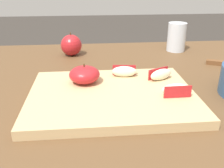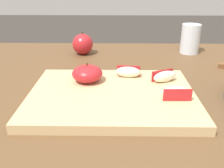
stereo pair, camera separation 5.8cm
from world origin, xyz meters
The scene contains 8 objects.
dining_table centered at (0.00, 0.00, 0.63)m, with size 1.19×0.97×0.72m.
cutting_board centered at (-0.05, -0.03, 0.73)m, with size 0.38×0.29×0.02m.
apple_half_skin_up centered at (-0.11, 0.03, 0.76)m, with size 0.08×0.08×0.05m.
apple_wedge_back centered at (0.09, -0.07, 0.76)m, with size 0.07×0.02×0.03m.
apple_wedge_left centered at (0.08, 0.03, 0.76)m, with size 0.07×0.05×0.03m.
apple_wedge_near_knife centered at (-0.01, 0.06, 0.76)m, with size 0.07×0.03×0.03m.
whole_apple_crimson centered at (-0.16, 0.33, 0.76)m, with size 0.07×0.07×0.08m.
drinking_glass_water centered at (0.23, 0.35, 0.77)m, with size 0.07×0.07×0.10m.
Camera 2 is at (-0.04, -0.57, 1.00)m, focal length 41.07 mm.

